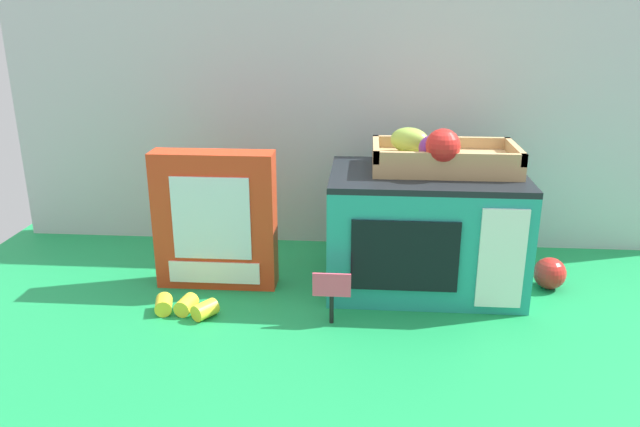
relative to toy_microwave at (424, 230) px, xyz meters
The scene contains 8 objects.
ground_plane 0.21m from the toy_microwave, behind, with size 1.70×1.70×0.00m, color #198C47.
display_back_panel 0.37m from the toy_microwave, 124.29° to the left, with size 1.61×0.03×0.67m, color #B7BABF.
toy_microwave is the anchor object (origin of this frame).
food_groups_crate 0.15m from the toy_microwave, 36.21° to the left, with size 0.29×0.18×0.10m.
cookie_set_box 0.43m from the toy_microwave, behind, with size 0.25×0.07×0.29m.
price_sign 0.26m from the toy_microwave, 134.53° to the right, with size 0.07×0.01×0.10m.
loose_toy_banana 0.50m from the toy_microwave, 159.78° to the right, with size 0.13×0.07×0.03m.
loose_toy_apple 0.28m from the toy_microwave, ahead, with size 0.07×0.07×0.07m, color red.
Camera 1 is at (0.05, -1.18, 0.56)m, focal length 34.61 mm.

